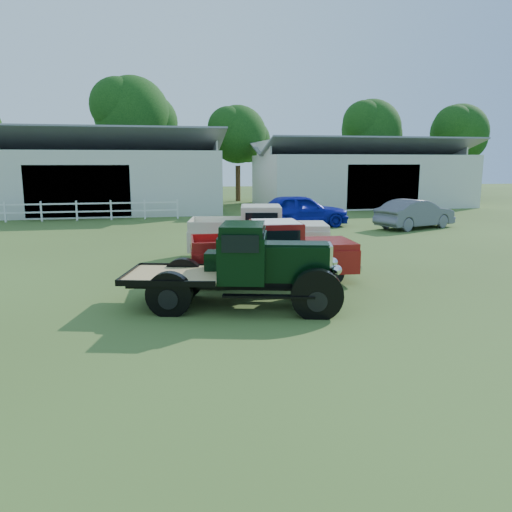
{
  "coord_description": "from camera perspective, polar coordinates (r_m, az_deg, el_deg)",
  "views": [
    {
      "loc": [
        -2.37,
        -11.48,
        3.5
      ],
      "look_at": [
        0.2,
        1.2,
        1.05
      ],
      "focal_mm": 35.0,
      "sensor_mm": 36.0,
      "label": 1
    }
  ],
  "objects": [
    {
      "name": "tree_c",
      "position": [
        45.1,
        -2.1,
        12.0
      ],
      "size": [
        5.4,
        5.4,
        9.0
      ],
      "primitive_type": null,
      "color": "black",
      "rests_on": "ground"
    },
    {
      "name": "fence_rail",
      "position": [
        32.11,
        -21.59,
        4.8
      ],
      "size": [
        14.2,
        0.16,
        1.2
      ],
      "primitive_type": null,
      "color": "white",
      "rests_on": "ground"
    },
    {
      "name": "misc_car_blue",
      "position": [
        27.49,
        5.14,
        5.22
      ],
      "size": [
        5.22,
        2.19,
        1.76
      ],
      "primitive_type": "imported",
      "rotation": [
        0.0,
        0.0,
        1.59
      ],
      "color": "#0F18A1",
      "rests_on": "ground"
    },
    {
      "name": "shed_left",
      "position": [
        37.77,
        -18.74,
        9.12
      ],
      "size": [
        18.8,
        10.2,
        5.6
      ],
      "primitive_type": null,
      "color": "#BDBDBD",
      "rests_on": "ground"
    },
    {
      "name": "red_pickup",
      "position": [
        14.68,
        1.89,
        0.55
      ],
      "size": [
        5.07,
        2.18,
        1.81
      ],
      "primitive_type": null,
      "rotation": [
        0.0,
        0.0,
        -0.05
      ],
      "color": "maroon",
      "rests_on": "ground"
    },
    {
      "name": "white_pickup",
      "position": [
        18.19,
        0.24,
        2.68
      ],
      "size": [
        5.46,
        2.93,
        1.9
      ],
      "primitive_type": null,
      "rotation": [
        0.0,
        0.0,
        -0.19
      ],
      "color": "beige",
      "rests_on": "ground"
    },
    {
      "name": "tree_e",
      "position": [
        51.93,
        22.11,
        11.35
      ],
      "size": [
        5.7,
        5.7,
        9.5
      ],
      "primitive_type": null,
      "color": "black",
      "rests_on": "ground"
    },
    {
      "name": "ground",
      "position": [
        12.23,
        0.2,
        -5.9
      ],
      "size": [
        120.0,
        120.0,
        0.0
      ],
      "primitive_type": "plane",
      "color": "#3F5422"
    },
    {
      "name": "tree_d",
      "position": [
        49.85,
        12.96,
        12.2
      ],
      "size": [
        6.0,
        6.0,
        10.0
      ],
      "primitive_type": null,
      "color": "black",
      "rests_on": "ground"
    },
    {
      "name": "vintage_flatbed",
      "position": [
        12.08,
        -1.96,
        -1.11
      ],
      "size": [
        5.52,
        3.28,
        2.05
      ],
      "primitive_type": null,
      "rotation": [
        0.0,
        0.0,
        -0.25
      ],
      "color": "black",
      "rests_on": "ground"
    },
    {
      "name": "misc_car_grey",
      "position": [
        27.91,
        17.74,
        4.61
      ],
      "size": [
        4.93,
        3.18,
        1.53
      ],
      "primitive_type": "imported",
      "rotation": [
        0.0,
        0.0,
        1.94
      ],
      "color": "#595A64",
      "rests_on": "ground"
    },
    {
      "name": "shed_right",
      "position": [
        41.83,
        11.74,
        9.28
      ],
      "size": [
        16.8,
        9.2,
        5.2
      ],
      "primitive_type": null,
      "color": "#BDBDBD",
      "rests_on": "ground"
    },
    {
      "name": "tree_b",
      "position": [
        45.56,
        -13.87,
        13.27
      ],
      "size": [
        6.9,
        6.9,
        11.5
      ],
      "primitive_type": null,
      "color": "black",
      "rests_on": "ground"
    }
  ]
}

